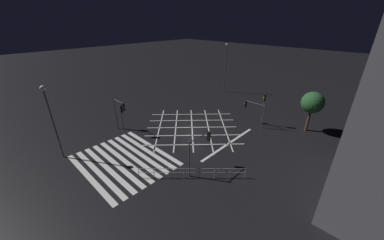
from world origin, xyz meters
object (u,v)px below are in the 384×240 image
at_px(traffic_light_sw_cross, 122,112).
at_px(traffic_light_se_cross, 201,144).
at_px(traffic_light_sw_main, 120,109).
at_px(street_tree_near, 313,103).
at_px(traffic_light_ne_cross, 264,103).
at_px(street_lamp_west, 49,110).
at_px(traffic_light_ne_main, 252,108).
at_px(street_lamp_east, 226,62).

xyz_separation_m(traffic_light_sw_cross, traffic_light_se_cross, (12.97, 0.71, 0.44)).
bearing_deg(traffic_light_se_cross, traffic_light_sw_main, 95.95).
bearing_deg(street_tree_near, traffic_light_ne_cross, -152.43).
relative_size(traffic_light_sw_cross, street_tree_near, 0.63).
distance_m(traffic_light_sw_main, street_lamp_west, 7.62).
relative_size(street_lamp_west, street_tree_near, 1.49).
height_order(traffic_light_ne_main, traffic_light_sw_main, traffic_light_sw_main).
relative_size(traffic_light_se_cross, street_lamp_west, 0.48).
relative_size(traffic_light_ne_main, traffic_light_se_cross, 0.88).
height_order(street_lamp_east, street_tree_near, street_lamp_east).
relative_size(traffic_light_ne_cross, traffic_light_sw_cross, 1.37).
bearing_deg(street_lamp_west, street_tree_near, 55.52).
height_order(traffic_light_sw_cross, street_tree_near, street_tree_near).
distance_m(traffic_light_ne_cross, street_tree_near, 5.75).
height_order(traffic_light_ne_cross, traffic_light_se_cross, traffic_light_ne_cross).
xyz_separation_m(traffic_light_ne_cross, traffic_light_ne_main, (-1.14, -0.69, -0.75)).
height_order(traffic_light_ne_main, traffic_light_se_cross, traffic_light_se_cross).
bearing_deg(street_lamp_west, street_lamp_east, 91.98).
xyz_separation_m(traffic_light_ne_main, street_lamp_east, (-11.32, 9.36, 3.36)).
height_order(street_lamp_east, street_lamp_west, street_lamp_east).
distance_m(traffic_light_sw_cross, street_tree_near, 24.03).
distance_m(traffic_light_ne_cross, traffic_light_sw_main, 18.44).
bearing_deg(traffic_light_ne_cross, traffic_light_sw_main, -40.17).
bearing_deg(traffic_light_ne_cross, traffic_light_sw_cross, -43.08).
bearing_deg(traffic_light_se_cross, traffic_light_ne_cross, 1.44).
height_order(traffic_light_sw_cross, traffic_light_sw_main, traffic_light_sw_main).
relative_size(traffic_light_ne_cross, traffic_light_ne_main, 1.36).
height_order(traffic_light_ne_cross, street_lamp_west, street_lamp_west).
xyz_separation_m(traffic_light_se_cross, street_tree_near, (4.75, 15.46, 1.05)).
relative_size(traffic_light_sw_cross, traffic_light_ne_main, 0.99).
distance_m(street_lamp_west, street_tree_near, 29.16).
relative_size(traffic_light_sw_cross, street_lamp_west, 0.42).
height_order(traffic_light_ne_cross, traffic_light_ne_main, traffic_light_ne_cross).
height_order(traffic_light_ne_cross, traffic_light_sw_main, traffic_light_ne_cross).
distance_m(traffic_light_ne_main, street_tree_near, 7.18).
bearing_deg(traffic_light_se_cross, street_lamp_west, 126.03).
relative_size(traffic_light_ne_cross, traffic_light_se_cross, 1.20).
bearing_deg(street_lamp_east, traffic_light_ne_main, -39.58).
bearing_deg(street_lamp_east, street_tree_near, -18.96).
bearing_deg(traffic_light_sw_cross, traffic_light_se_cross, -86.86).
relative_size(traffic_light_sw_main, street_tree_near, 0.83).
height_order(traffic_light_se_cross, street_tree_near, street_tree_near).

